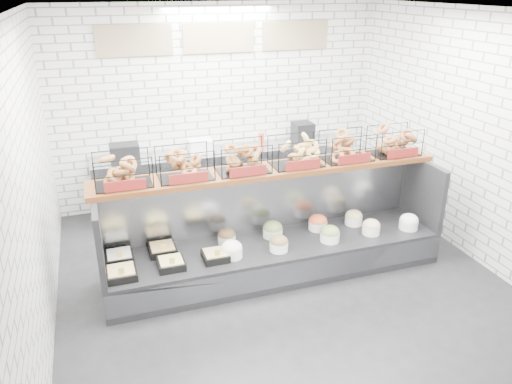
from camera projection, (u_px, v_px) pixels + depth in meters
name	position (u px, v px, depth m)	size (l,w,h in m)	color
ground	(284.00, 284.00, 5.80)	(5.50, 5.50, 0.00)	black
room_shell	(268.00, 98.00, 5.53)	(5.02, 5.51, 3.01)	silver
display_case	(273.00, 246.00, 5.97)	(4.00, 0.90, 1.20)	black
bagel_shelf	(270.00, 157.00, 5.71)	(4.10, 0.50, 0.40)	#47230F
prep_counter	(227.00, 176.00, 7.74)	(4.00, 0.60, 1.20)	#93969B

